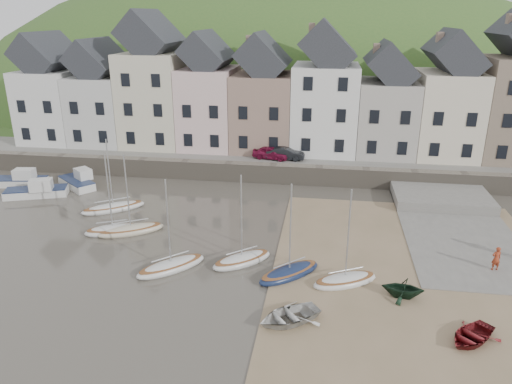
% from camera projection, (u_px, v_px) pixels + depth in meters
% --- Properties ---
extents(ground, '(160.00, 160.00, 0.00)m').
position_uv_depth(ground, '(242.00, 267.00, 31.04)').
color(ground, '#49443A').
rests_on(ground, ground).
extents(quay_land, '(90.00, 30.00, 1.50)m').
position_uv_depth(quay_land, '(287.00, 138.00, 60.44)').
color(quay_land, '#385E25').
rests_on(quay_land, ground).
extents(quay_street, '(70.00, 7.00, 0.10)m').
position_uv_depth(quay_street, '(277.00, 157.00, 49.50)').
color(quay_street, slate).
rests_on(quay_street, quay_land).
extents(seawall, '(70.00, 1.20, 1.80)m').
position_uv_depth(seawall, '(273.00, 173.00, 46.48)').
color(seawall, slate).
rests_on(seawall, ground).
extents(beach, '(18.00, 26.00, 0.06)m').
position_uv_depth(beach, '(418.00, 280.00, 29.47)').
color(beach, '#7C6B4C').
rests_on(beach, ground).
extents(slipway, '(8.00, 18.00, 0.12)m').
position_uv_depth(slipway, '(456.00, 230.00, 36.31)').
color(slipway, slate).
rests_on(slipway, ground).
extents(hillside, '(134.40, 84.00, 84.00)m').
position_uv_depth(hillside, '(273.00, 196.00, 93.61)').
color(hillside, '#385E25').
rests_on(hillside, ground).
extents(townhouse_terrace, '(61.05, 8.00, 13.93)m').
position_uv_depth(townhouse_terrace, '(298.00, 95.00, 50.49)').
color(townhouse_terrace, silver).
rests_on(townhouse_terrace, quay_land).
extents(sailboat_0, '(5.10, 4.29, 6.32)m').
position_uv_depth(sailboat_0, '(113.00, 207.00, 39.97)').
color(sailboat_0, silver).
rests_on(sailboat_0, ground).
extents(sailboat_1, '(4.35, 3.11, 6.32)m').
position_uv_depth(sailboat_1, '(113.00, 230.00, 35.82)').
color(sailboat_1, silver).
rests_on(sailboat_1, ground).
extents(sailboat_2, '(4.98, 3.79, 6.32)m').
position_uv_depth(sailboat_2, '(131.00, 230.00, 35.85)').
color(sailboat_2, beige).
rests_on(sailboat_2, ground).
extents(sailboat_3, '(4.43, 4.39, 6.32)m').
position_uv_depth(sailboat_3, '(171.00, 266.00, 30.70)').
color(sailboat_3, silver).
rests_on(sailboat_3, ground).
extents(sailboat_4, '(4.22, 3.92, 6.32)m').
position_uv_depth(sailboat_4, '(242.00, 260.00, 31.47)').
color(sailboat_4, silver).
rests_on(sailboat_4, ground).
extents(sailboat_5, '(4.32, 4.24, 6.32)m').
position_uv_depth(sailboat_5, '(289.00, 272.00, 29.93)').
color(sailboat_5, '#162244').
rests_on(sailboat_5, ground).
extents(sailboat_6, '(4.41, 3.27, 6.32)m').
position_uv_depth(sailboat_6, '(345.00, 280.00, 29.05)').
color(sailboat_6, silver).
rests_on(sailboat_6, ground).
extents(motorboat_0, '(5.35, 2.47, 1.70)m').
position_uv_depth(motorboat_0, '(20.00, 180.00, 45.64)').
color(motorboat_0, silver).
rests_on(motorboat_0, ground).
extents(motorboat_1, '(5.55, 3.41, 1.70)m').
position_uv_depth(motorboat_1, '(37.00, 190.00, 42.90)').
color(motorboat_1, silver).
rests_on(motorboat_1, ground).
extents(motorboat_2, '(4.63, 4.18, 1.70)m').
position_uv_depth(motorboat_2, '(78.00, 181.00, 45.36)').
color(motorboat_2, silver).
rests_on(motorboat_2, ground).
extents(rowboat_white, '(4.26, 4.04, 0.72)m').
position_uv_depth(rowboat_white, '(289.00, 316.00, 25.37)').
color(rowboat_white, silver).
rests_on(rowboat_white, beach).
extents(rowboat_green, '(2.55, 2.26, 1.24)m').
position_uv_depth(rowboat_green, '(403.00, 288.00, 27.48)').
color(rowboat_green, black).
rests_on(rowboat_green, beach).
extents(rowboat_red, '(3.60, 3.62, 0.62)m').
position_uv_depth(rowboat_red, '(471.00, 335.00, 23.89)').
color(rowboat_red, maroon).
rests_on(rowboat_red, beach).
extents(person_red, '(0.65, 0.49, 1.60)m').
position_uv_depth(person_red, '(496.00, 258.00, 30.26)').
color(person_red, '#98351B').
rests_on(person_red, slipway).
extents(car_left, '(3.94, 2.24, 1.26)m').
position_uv_depth(car_left, '(271.00, 153.00, 48.41)').
color(car_left, maroon).
rests_on(car_left, quay_street).
extents(car_right, '(3.85, 1.44, 1.26)m').
position_uv_depth(car_right, '(286.00, 153.00, 48.21)').
color(car_right, black).
rests_on(car_right, quay_street).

